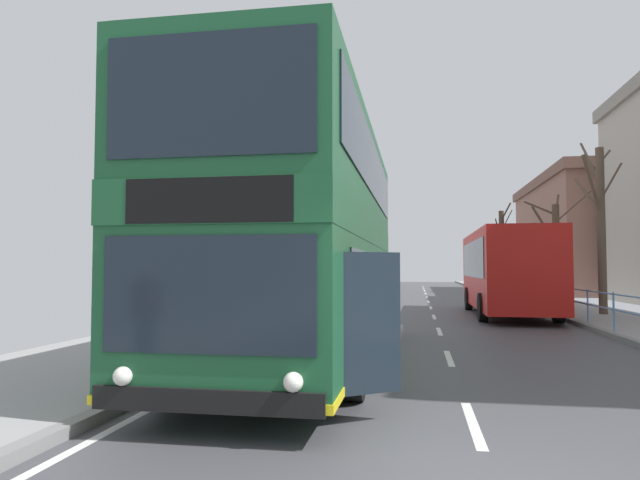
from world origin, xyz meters
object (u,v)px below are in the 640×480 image
object	(u,v)px
double_decker_bus_main	(308,238)
bare_tree_far_01	(502,249)
bare_tree_far_02	(600,221)
background_bus_far_lane	(506,270)
background_building_01	(607,234)
bare_tree_far_00	(555,248)

from	to	relation	value
double_decker_bus_main	bare_tree_far_01	xyz separation A→B (m)	(8.23, 31.90, 0.80)
bare_tree_far_02	double_decker_bus_main	bearing A→B (deg)	-128.35
background_bus_far_lane	bare_tree_far_01	xyz separation A→B (m)	(2.79, 20.43, 1.46)
double_decker_bus_main	background_bus_far_lane	distance (m)	12.71
background_bus_far_lane	background_building_01	world-z (taller)	background_building_01
bare_tree_far_00	bare_tree_far_01	xyz separation A→B (m)	(-0.48, 13.95, 0.42)
background_bus_far_lane	bare_tree_far_00	world-z (taller)	bare_tree_far_00
background_bus_far_lane	bare_tree_far_00	size ratio (longest dim) A/B	1.75
bare_tree_far_00	background_building_01	world-z (taller)	background_building_01
bare_tree_far_02	background_building_01	size ratio (longest dim) A/B	0.36
background_bus_far_lane	bare_tree_far_00	xyz separation A→B (m)	(3.27, 6.49, 1.04)
background_bus_far_lane	bare_tree_far_02	size ratio (longest dim) A/B	1.44
double_decker_bus_main	bare_tree_far_01	distance (m)	32.96
bare_tree_far_01	background_building_01	world-z (taller)	background_building_01
bare_tree_far_00	bare_tree_far_02	xyz separation A→B (m)	(-0.07, -7.03, 0.75)
background_building_01	background_bus_far_lane	bearing A→B (deg)	-115.28
double_decker_bus_main	bare_tree_far_02	world-z (taller)	bare_tree_far_02
bare_tree_far_02	background_building_01	bearing A→B (deg)	72.14
bare_tree_far_00	bare_tree_far_01	size ratio (longest dim) A/B	0.84
background_bus_far_lane	bare_tree_far_00	bearing A→B (deg)	63.27
bare_tree_far_01	background_building_01	size ratio (longest dim) A/B	0.35
bare_tree_far_01	background_bus_far_lane	bearing A→B (deg)	-97.78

